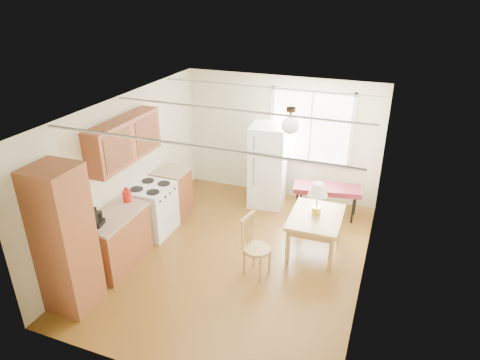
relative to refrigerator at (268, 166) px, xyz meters
The scene contains 11 objects.
room_shell 2.02m from the refrigerator, 87.09° to the right, with size 4.60×5.60×2.62m.
kitchen_run 3.06m from the refrigerator, 121.81° to the right, with size 0.65×3.40×2.20m.
window_unit 1.12m from the refrigerator, 35.76° to the left, with size 1.64×0.05×1.51m.
pendant_light 2.25m from the refrigerator, 62.98° to the right, with size 0.26×0.26×0.40m.
refrigerator is the anchor object (origin of this frame).
bench 1.24m from the refrigerator, ahead, with size 1.32×0.67×0.58m.
dining_table 1.87m from the refrigerator, 47.27° to the right, with size 0.85×1.11×0.68m.
chair 2.30m from the refrigerator, 78.25° to the right, with size 0.45×0.44×0.96m.
table_lamp 1.81m from the refrigerator, 46.31° to the right, with size 0.32×0.32×0.55m.
coffee_maker 3.57m from the refrigerator, 117.06° to the right, with size 0.20×0.24×0.34m.
kettle 2.88m from the refrigerator, 124.54° to the right, with size 0.14×0.14×0.26m.
Camera 1 is at (2.15, -5.46, 4.15)m, focal length 32.00 mm.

